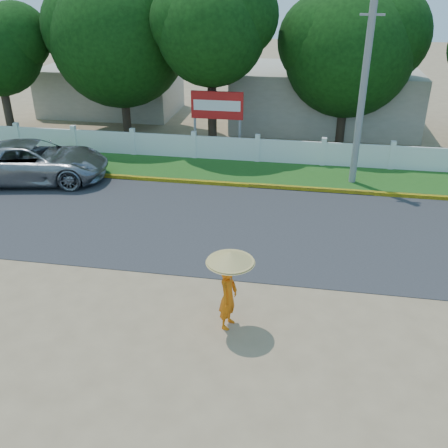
{
  "coord_description": "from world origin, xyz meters",
  "views": [
    {
      "loc": [
        2.2,
        -10.89,
        7.9
      ],
      "look_at": [
        0.0,
        2.0,
        1.3
      ],
      "focal_mm": 40.0,
      "sensor_mm": 36.0,
      "label": 1
    }
  ],
  "objects_px": {
    "vehicle": "(34,162)",
    "billboard": "(217,109)",
    "monk_with_parasol": "(229,279)",
    "utility_pole": "(363,94)"
  },
  "relations": [
    {
      "from": "vehicle",
      "to": "billboard",
      "type": "bearing_deg",
      "value": -65.45
    },
    {
      "from": "utility_pole",
      "to": "billboard",
      "type": "distance_m",
      "value": 7.14
    },
    {
      "from": "utility_pole",
      "to": "billboard",
      "type": "relative_size",
      "value": 2.49
    },
    {
      "from": "monk_with_parasol",
      "to": "billboard",
      "type": "distance_m",
      "value": 13.59
    },
    {
      "from": "vehicle",
      "to": "monk_with_parasol",
      "type": "height_order",
      "value": "monk_with_parasol"
    },
    {
      "from": "vehicle",
      "to": "billboard",
      "type": "xyz_separation_m",
      "value": [
        6.89,
        5.01,
        1.3
      ]
    },
    {
      "from": "vehicle",
      "to": "utility_pole",
      "type": "bearing_deg",
      "value": -92.67
    },
    {
      "from": "vehicle",
      "to": "monk_with_parasol",
      "type": "relative_size",
      "value": 2.84
    },
    {
      "from": "utility_pole",
      "to": "monk_with_parasol",
      "type": "height_order",
      "value": "utility_pole"
    },
    {
      "from": "utility_pole",
      "to": "billboard",
      "type": "xyz_separation_m",
      "value": [
        -6.32,
        2.97,
        -1.53
      ]
    }
  ]
}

